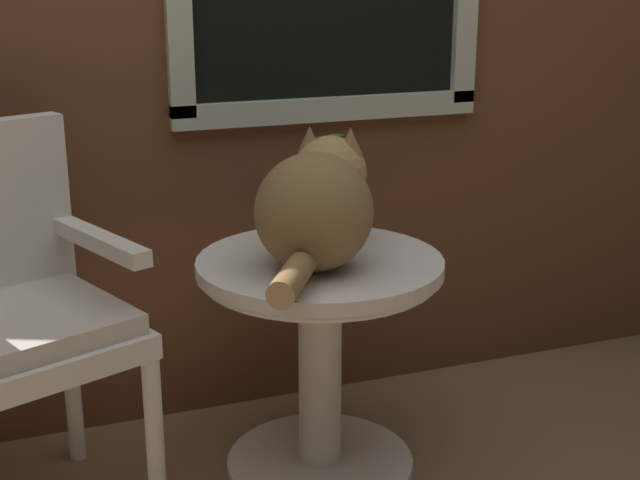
{
  "coord_description": "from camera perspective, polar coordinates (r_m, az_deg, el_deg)",
  "views": [
    {
      "loc": [
        -0.64,
        -1.79,
        1.33
      ],
      "look_at": [
        0.13,
        0.26,
        0.66
      ],
      "focal_mm": 50.68,
      "sensor_mm": 36.0,
      "label": 1
    }
  ],
  "objects": [
    {
      "name": "wicker_side_table",
      "position": [
        2.38,
        0.0,
        -5.66
      ],
      "size": [
        0.64,
        0.64,
        0.61
      ],
      "color": "silver",
      "rests_on": "ground_plane"
    },
    {
      "name": "wicker_chair",
      "position": [
        2.26,
        -19.28,
        -3.76
      ],
      "size": [
        0.62,
        0.61,
        0.97
      ],
      "color": "silver",
      "rests_on": "ground_plane"
    },
    {
      "name": "cat",
      "position": [
        2.23,
        -0.18,
        2.3
      ],
      "size": [
        0.42,
        0.59,
        0.32
      ],
      "color": "olive",
      "rests_on": "wicker_side_table"
    },
    {
      "name": "pewter_vase_with_ivy",
      "position": [
        2.42,
        0.52,
        2.13
      ],
      "size": [
        0.14,
        0.14,
        0.29
      ],
      "color": "slate",
      "rests_on": "wicker_side_table"
    }
  ]
}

